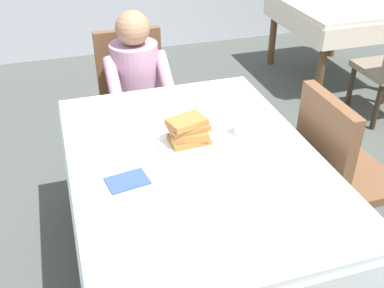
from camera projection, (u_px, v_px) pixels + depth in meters
The scene contains 14 objects.
ground_plane at pixel (194, 271), 2.42m from camera, with size 14.00×14.00×0.00m, color #474C47.
dining_table_main at pixel (195, 173), 2.07m from camera, with size 1.12×1.52×0.74m.
chair_diner at pixel (134, 92), 3.06m from camera, with size 0.44×0.45×0.93m.
diner_person at pixel (137, 82), 2.86m from camera, with size 0.40×0.43×1.12m.
chair_right_side at pixel (336, 166), 2.33m from camera, with size 0.45×0.44×0.93m.
plate_breakfast at pixel (186, 143), 2.11m from camera, with size 0.28×0.28×0.02m, color white.
breakfast_stack at pixel (188, 130), 2.08m from camera, with size 0.20×0.16×0.12m.
cup_coffee at pixel (243, 126), 2.17m from camera, with size 0.11×0.08×0.08m.
syrup_pitcher at pixel (124, 126), 2.18m from camera, with size 0.08×0.08×0.07m.
fork_left_of_plate at pixel (148, 153), 2.05m from camera, with size 0.18×0.01×0.01m, color silver.
knife_right_of_plate at pixel (226, 139), 2.15m from camera, with size 0.20×0.01×0.01m, color silver.
spoon_near_edge at pixel (213, 177), 1.90m from camera, with size 0.15×0.01×0.01m, color silver.
napkin_folded at pixel (127, 181), 1.87m from camera, with size 0.17×0.12×0.01m, color #334C7F.
background_table_far at pixel (334, 15), 4.22m from camera, with size 0.92×1.12×0.74m.
Camera 1 is at (-0.51, -1.59, 1.88)m, focal length 42.24 mm.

